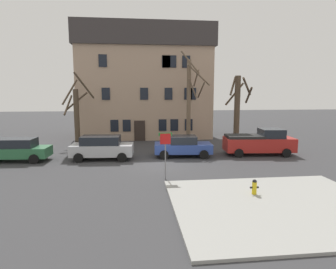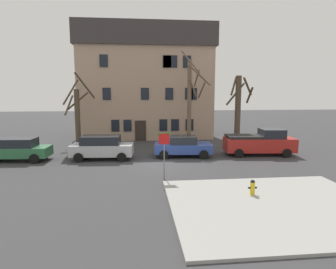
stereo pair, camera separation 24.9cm
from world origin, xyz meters
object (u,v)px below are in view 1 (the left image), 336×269
Objects in this scene: bicycle_leaning at (81,145)px; tree_bare_mid at (190,99)px; tree_bare_near at (76,114)px; car_blue_sedan at (183,146)px; car_silver_wagon at (102,147)px; car_green_wagon at (16,149)px; fire_hydrant at (254,187)px; tree_bare_far at (238,107)px; pickup_truck_red at (259,142)px; building_main at (145,82)px; street_sign_pole at (165,147)px.

tree_bare_mid is at bearing 5.44° from bicycle_leaning.
tree_bare_near is 10.61m from car_blue_sedan.
car_silver_wagon is (-7.59, -5.32, -3.40)m from tree_bare_mid.
tree_bare_mid is 1.87× the size of car_silver_wagon.
car_green_wagon reaches higher than fire_hydrant.
bicycle_leaning reaches higher than fire_hydrant.
tree_bare_far is (4.66, 0.07, -0.79)m from tree_bare_mid.
car_blue_sedan is 2.58× the size of bicycle_leaning.
car_green_wagon is 2.70× the size of bicycle_leaning.
car_green_wagon is 5.76m from bicycle_leaning.
car_green_wagon is 18.39m from pickup_truck_red.
tree_bare_near is 18.15m from fire_hydrant.
fire_hydrant is (0.47, -14.07, -3.83)m from tree_bare_mid.
pickup_truck_red is (15.09, -5.31, -2.02)m from tree_bare_near.
tree_bare_near is at bearing 160.62° from pickup_truck_red.
car_blue_sedan is 0.81× the size of pickup_truck_red.
bicycle_leaning is at bearing 164.18° from pickup_truck_red.
tree_bare_near is (-6.43, -6.04, -3.06)m from building_main.
tree_bare_far is at bearing 73.47° from fire_hydrant.
tree_bare_mid is 4.92× the size of bicycle_leaning.
tree_bare_mid reaches higher than car_green_wagon.
tree_bare_mid is at bearing -57.71° from building_main.
car_green_wagon is at bearing -163.91° from tree_bare_far.
car_blue_sedan is 9.37m from bicycle_leaning.
pickup_truck_red is (6.16, -0.03, 0.19)m from car_blue_sedan.
tree_bare_near reaches higher than pickup_truck_red.
tree_bare_near is 10.48m from tree_bare_mid.
tree_bare_far is at bearing 23.76° from car_silver_wagon.
pickup_truck_red is at bearing -0.32° from car_blue_sedan.
building_main is 2.18× the size of tree_bare_near.
tree_bare_mid reaches higher than fire_hydrant.
tree_bare_near is 16.13m from pickup_truck_red.
street_sign_pole is at bearing 140.14° from fire_hydrant.
car_blue_sedan is (8.94, -5.27, -2.21)m from tree_bare_near.
street_sign_pole is (0.52, -17.09, -4.20)m from building_main.
building_main is 15.95m from car_green_wagon.
car_silver_wagon is 6.37× the size of fire_hydrant.
fire_hydrant is 5.28m from street_sign_pole.
building_main is 21.57m from fire_hydrant.
building_main reaches higher than street_sign_pole.
tree_bare_near reaches higher than tree_bare_far.
car_green_wagon is 12.24m from car_blue_sedan.
tree_bare_far reaches higher than pickup_truck_red.
fire_hydrant is 16.72m from bicycle_leaning.
car_green_wagon is at bearing -159.13° from tree_bare_mid.
car_blue_sedan is 6.23× the size of fire_hydrant.
car_silver_wagon is (6.11, -0.10, 0.05)m from car_green_wagon.
street_sign_pole is at bearing -107.70° from tree_bare_mid.
car_blue_sedan is 1.68× the size of street_sign_pole.
tree_bare_mid is at bearing -1.33° from tree_bare_near.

